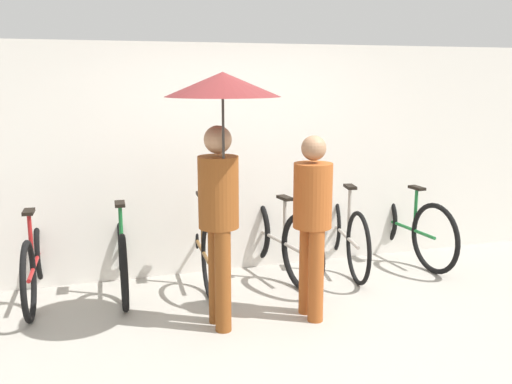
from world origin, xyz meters
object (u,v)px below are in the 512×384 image
Objects in this scene: parked_bicycle_1 at (122,254)px; parked_bicycle_5 at (404,225)px; parked_bicycle_2 at (200,244)px; parked_bicycle_0 at (35,261)px; pedestrian_leading at (221,140)px; parked_bicycle_3 at (275,237)px; pedestrian_center at (312,214)px; parked_bicycle_4 at (343,232)px.

parked_bicycle_1 is 0.94× the size of parked_bicycle_5.
parked_bicycle_0 is at bearing 95.78° from parked_bicycle_2.
pedestrian_leading reaches higher than parked_bicycle_5.
pedestrian_center reaches higher than parked_bicycle_3.
parked_bicycle_4 is 0.99× the size of parked_bicycle_5.
parked_bicycle_3 is at bearing 101.08° from parked_bicycle_4.
parked_bicycle_1 is at bearing -87.64° from parked_bicycle_0.
pedestrian_leading is (-1.62, -1.16, 1.15)m from parked_bicycle_4.
parked_bicycle_5 is (1.54, 0.07, -0.01)m from parked_bicycle_3.
parked_bicycle_4 is 2.30m from pedestrian_leading.
pedestrian_center is (0.71, -1.20, 0.54)m from parked_bicycle_2.
parked_bicycle_3 is 1.02× the size of parked_bicycle_5.
parked_bicycle_2 is (1.54, 0.08, -0.00)m from parked_bicycle_0.
parked_bicycle_1 is 0.97× the size of parked_bicycle_2.
pedestrian_center reaches higher than parked_bicycle_0.
parked_bicycle_0 is 0.94× the size of parked_bicycle_3.
parked_bicycle_2 is 0.99× the size of parked_bicycle_4.
parked_bicycle_5 is (3.86, 0.06, 0.02)m from parked_bicycle_0.
parked_bicycle_3 is at bearing -93.93° from parked_bicycle_2.
parked_bicycle_3 reaches higher than parked_bicycle_0.
pedestrian_center is (-1.61, -1.18, 0.51)m from parked_bicycle_5.
parked_bicycle_0 is 3.09m from parked_bicycle_4.
pedestrian_leading reaches higher than parked_bicycle_0.
parked_bicycle_4 reaches higher than parked_bicycle_2.
parked_bicycle_1 is 0.78m from parked_bicycle_2.
pedestrian_leading is (0.70, -1.16, 1.18)m from parked_bicycle_1.
parked_bicycle_5 is at bearing -87.68° from parked_bicycle_2.
parked_bicycle_5 is (2.31, -0.02, 0.02)m from parked_bicycle_2.
parked_bicycle_4 is at bearing -89.93° from parked_bicycle_2.
parked_bicycle_2 is 1.55m from parked_bicycle_4.
parked_bicycle_2 is 0.98× the size of parked_bicycle_5.
pedestrian_leading is at bearing -0.18° from pedestrian_center.
parked_bicycle_5 is at bearing -156.87° from pedestrian_leading.
pedestrian_center is (-0.84, -1.12, 0.51)m from parked_bicycle_4.
parked_bicycle_2 is (0.77, 0.08, 0.00)m from parked_bicycle_1.
pedestrian_center is (-0.06, -1.11, 0.51)m from parked_bicycle_3.
pedestrian_center reaches higher than parked_bicycle_2.
parked_bicycle_1 is 0.93× the size of parked_bicycle_3.
parked_bicycle_2 is at bearing 74.14° from parked_bicycle_3.
parked_bicycle_5 is 2.06m from pedestrian_center.
pedestrian_center is (2.25, -1.12, 0.53)m from parked_bicycle_0.
parked_bicycle_3 is 1.55m from parked_bicycle_5.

